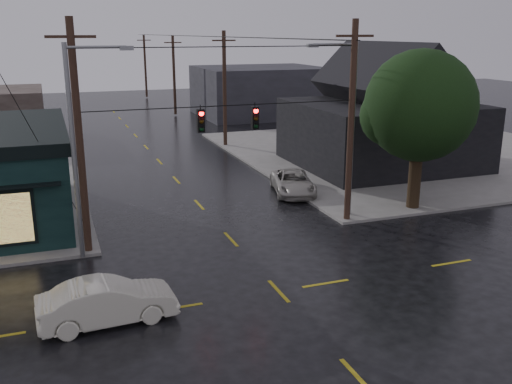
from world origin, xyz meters
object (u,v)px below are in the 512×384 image
object	(u,v)px
suv_silver	(293,182)
utility_pole_ne	(347,221)
utility_pole_nw	(89,253)
sedan_cream	(108,302)
corner_tree	(420,106)

from	to	relation	value
suv_silver	utility_pole_ne	bearing A→B (deg)	-71.27
utility_pole_nw	sedan_cream	world-z (taller)	utility_pole_nw
corner_tree	utility_pole_ne	distance (m)	7.28
sedan_cream	utility_pole_nw	bearing A→B (deg)	-2.00
corner_tree	utility_pole_nw	world-z (taller)	corner_tree
corner_tree	utility_pole_nw	size ratio (longest dim) A/B	0.85
corner_tree	suv_silver	xyz separation A→B (m)	(-4.95, 5.29, -5.05)
utility_pole_nw	sedan_cream	size ratio (longest dim) A/B	2.20
utility_pole_ne	sedan_cream	distance (m)	14.53
utility_pole_ne	sedan_cream	bearing A→B (deg)	-152.31
sedan_cream	suv_silver	distance (m)	17.65
utility_pole_ne	utility_pole_nw	bearing A→B (deg)	180.00
corner_tree	sedan_cream	size ratio (longest dim) A/B	1.87
corner_tree	suv_silver	size ratio (longest dim) A/B	1.74
utility_pole_nw	utility_pole_ne	distance (m)	13.00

